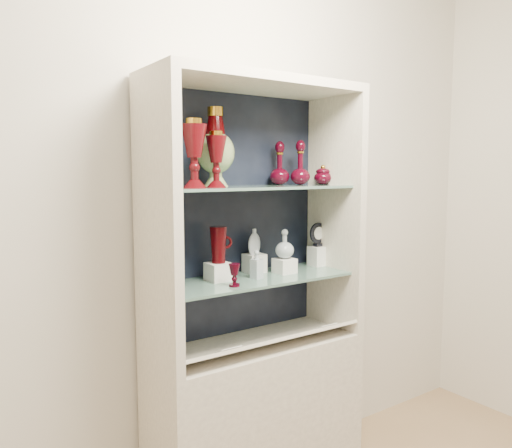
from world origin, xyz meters
TOP-DOWN VIEW (x-y plane):
  - wall_back at (0.00, 1.75)m, footprint 3.50×0.02m
  - cabinet_base at (0.00, 1.53)m, footprint 1.00×0.40m
  - cabinet_back_panel at (0.00, 1.72)m, footprint 0.98×0.02m
  - cabinet_side_left at (-0.48, 1.53)m, footprint 0.04×0.40m
  - cabinet_side_right at (0.48, 1.53)m, footprint 0.04×0.40m
  - cabinet_top_cap at (0.00, 1.53)m, footprint 1.00×0.40m
  - shelf_lower at (0.00, 1.55)m, footprint 0.92×0.34m
  - shelf_upper at (0.00, 1.55)m, footprint 0.92×0.34m
  - label_ledge at (0.00, 1.42)m, footprint 0.92×0.17m
  - label_card_0 at (-0.22, 1.42)m, footprint 0.10×0.06m
  - label_card_1 at (0.33, 1.42)m, footprint 0.10×0.06m
  - pedestal_lamp_left at (-0.33, 1.49)m, footprint 0.13×0.13m
  - pedestal_lamp_right at (-0.22, 1.50)m, footprint 0.11×0.11m
  - enamel_urn at (-0.16, 1.62)m, footprint 0.18×0.18m
  - ruby_decanter_a at (0.30, 1.59)m, footprint 0.12×0.12m
  - ruby_decanter_b at (0.22, 1.65)m, footprint 0.12×0.12m
  - lidded_bowl at (0.44, 1.57)m, footprint 0.12×0.12m
  - cobalt_goblet at (-0.44, 1.51)m, footprint 0.11×0.11m
  - ruby_goblet_tall at (-0.44, 1.60)m, footprint 0.08×0.08m
  - ruby_goblet_small at (-0.17, 1.45)m, footprint 0.06×0.06m
  - riser_ruby_pitcher at (-0.16, 1.59)m, footprint 0.10×0.10m
  - ruby_pitcher at (-0.16, 1.59)m, footprint 0.13×0.09m
  - clear_square_bottle at (0.00, 1.53)m, footprint 0.05×0.05m
  - riser_flat_flask at (0.07, 1.65)m, footprint 0.09×0.09m
  - flat_flask at (0.07, 1.65)m, footprint 0.10×0.06m
  - riser_clear_round_decanter at (0.18, 1.55)m, footprint 0.09×0.09m
  - clear_round_decanter at (0.18, 1.55)m, footprint 0.12×0.12m
  - riser_cameo_medallion at (0.44, 1.60)m, footprint 0.08×0.08m
  - cameo_medallion at (0.44, 1.60)m, footprint 0.11×0.04m

SIDE VIEW (x-z plane):
  - cabinet_base at x=0.00m, z-range 0.00..0.75m
  - label_ledge at x=0.00m, z-range 0.74..0.82m
  - label_card_0 at x=-0.22m, z-range 0.78..0.81m
  - label_card_1 at x=0.33m, z-range 0.78..0.81m
  - shelf_lower at x=0.00m, z-range 1.04..1.05m
  - riser_clear_round_decanter at x=0.18m, z-range 1.05..1.12m
  - riser_ruby_pitcher at x=-0.16m, z-range 1.05..1.13m
  - riser_flat_flask at x=0.07m, z-range 1.05..1.14m
  - ruby_goblet_small at x=-0.17m, z-range 1.05..1.15m
  - riser_cameo_medallion at x=0.44m, z-range 1.05..1.15m
  - clear_square_bottle at x=0.00m, z-range 1.05..1.18m
  - ruby_goblet_tall at x=-0.44m, z-range 1.05..1.24m
  - cobalt_goblet at x=-0.44m, z-range 1.05..1.25m
  - clear_round_decanter at x=0.18m, z-range 1.12..1.25m
  - flat_flask at x=0.07m, z-range 1.14..1.27m
  - ruby_pitcher at x=-0.16m, z-range 1.13..1.29m
  - cameo_medallion at x=0.44m, z-range 1.15..1.28m
  - cabinet_back_panel at x=0.00m, z-range 0.75..1.90m
  - cabinet_side_left at x=-0.48m, z-range 0.75..1.90m
  - cabinet_side_right at x=0.48m, z-range 0.75..1.90m
  - wall_back at x=0.00m, z-range 0.00..2.80m
  - shelf_upper at x=0.00m, z-range 1.46..1.47m
  - lidded_bowl at x=0.44m, z-range 1.47..1.57m
  - ruby_decanter_b at x=0.22m, z-range 1.47..1.70m
  - pedestal_lamp_right at x=-0.22m, z-range 1.47..1.70m
  - ruby_decanter_a at x=0.30m, z-range 1.47..1.71m
  - pedestal_lamp_left at x=-0.33m, z-range 1.47..1.75m
  - enamel_urn at x=-0.16m, z-range 1.47..1.82m
  - cabinet_top_cap at x=0.00m, z-range 1.90..1.94m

